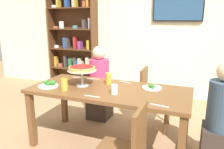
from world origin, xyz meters
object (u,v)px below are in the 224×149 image
Objects in this scene: cutlery_knife_near at (92,96)px; diner_head_east at (221,125)px; television at (178,6)px; salad_plate_far_diner at (49,85)px; deep_dish_pizza_stand at (82,70)px; salad_plate_near_diner at (152,87)px; chair_near_right at (126,149)px; cutlery_fork_far at (78,78)px; chair_far_right at (151,95)px; beer_glass_amber_short at (64,85)px; cutlery_spare_fork at (159,106)px; cutlery_fork_near at (93,79)px; beer_glass_amber_tall at (109,79)px; water_glass_clear_near at (114,89)px; bookshelf at (74,40)px; cutlery_knife_far at (125,82)px; dining_table at (109,96)px; diner_far_left at (100,88)px.

diner_head_east is at bearing 14.57° from cutlery_knife_near.
television is 3.76× the size of salad_plate_far_diner.
deep_dish_pizza_stand is 0.86m from salad_plate_near_diner.
deep_dish_pizza_stand is 1.51× the size of salad_plate_near_diner.
television is 1.05× the size of chair_near_right.
salad_plate_far_diner reaches higher than cutlery_knife_near.
diner_head_east reaches higher than cutlery_fork_far.
beer_glass_amber_short is at bearing -41.72° from chair_far_right.
salad_plate_near_diner is 1.29× the size of cutlery_spare_fork.
cutlery_fork_near is at bearing 55.00° from salad_plate_far_diner.
water_glass_clear_near is at bearing -58.75° from beer_glass_amber_tall.
diner_head_east is at bearing -7.10° from beer_glass_amber_tall.
cutlery_fork_far is at bearing -57.86° from bookshelf.
chair_near_right is 0.75m from water_glass_clear_near.
cutlery_spare_fork is at bearing 15.34° from chair_far_right.
bookshelf reaches higher than cutlery_fork_near.
cutlery_knife_far is at bearing 159.53° from salad_plate_near_diner.
cutlery_fork_far is (-0.24, 0.32, -0.20)m from deep_dish_pizza_stand.
beer_glass_amber_short is 0.80m from cutlery_knife_far.
salad_plate_far_diner is 0.62m from cutlery_fork_near.
dining_table is 12.89× the size of beer_glass_amber_tall.
cutlery_fork_near is at bearing -11.24° from diner_head_east.
beer_glass_amber_short is at bearing -170.71° from water_glass_clear_near.
diner_head_east is at bearing 160.83° from cutlery_fork_near.
television reaches higher than salad_plate_near_diner.
cutlery_knife_near is at bearing -11.96° from salad_plate_far_diner.
chair_near_right is 4.83× the size of cutlery_knife_far.
beer_glass_amber_short is 1.35× the size of water_glass_clear_near.
deep_dish_pizza_stand is 0.36m from beer_glass_amber_tall.
cutlery_spare_fork is (1.01, -0.65, 0.00)m from cutlery_fork_near.
salad_plate_far_diner is 1.35× the size of cutlery_knife_near.
cutlery_knife_near is (1.60, -2.33, -0.36)m from bookshelf.
bookshelf is 9.13× the size of salad_plate_far_diner.
television reaches higher than beer_glass_amber_short.
salad_plate_near_diner is 0.40m from cutlery_knife_far.
cutlery_fork_far is (-1.06, 0.12, -0.01)m from salad_plate_near_diner.
cutlery_spare_fork is (0.19, 0.43, 0.26)m from chair_near_right.
cutlery_knife_far is at bearing 46.47° from beer_glass_amber_short.
television is 3.14m from chair_near_right.
diner_far_left reaches higher than chair_near_right.
deep_dish_pizza_stand reaches higher than salad_plate_far_diner.
cutlery_fork_far is at bearing 162.46° from cutlery_spare_fork.
dining_table is 2.65m from bookshelf.
cutlery_spare_fork is at bearing -23.94° from chair_near_right.
diner_head_east reaches higher than chair_far_right.
dining_table is 10.42× the size of cutlery_fork_far.
water_glass_clear_near is at bearing 171.62° from cutlery_spare_fork.
chair_far_right is 4.83× the size of cutlery_spare_fork.
bookshelf reaches higher than chair_far_right.
salad_plate_far_diner is at bearing -176.52° from cutlery_spare_fork.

